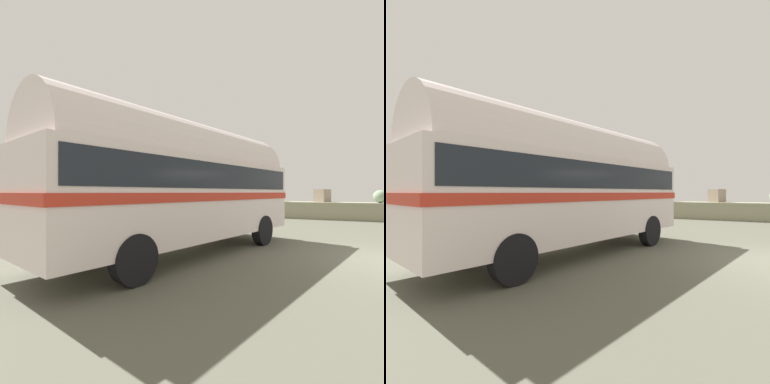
# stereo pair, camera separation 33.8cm
# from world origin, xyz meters

# --- Properties ---
(breakwater) EXTENTS (31.36, 2.00, 2.44)m
(breakwater) POSITION_xyz_m (0.09, 11.80, 0.69)
(breakwater) COLOR gray
(breakwater) RESTS_ON ground
(vintage_coach) EXTENTS (4.50, 8.91, 3.70)m
(vintage_coach) POSITION_xyz_m (-5.30, -1.35, 2.05)
(vintage_coach) COLOR black
(vintage_coach) RESTS_ON ground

